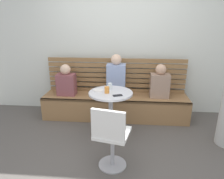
# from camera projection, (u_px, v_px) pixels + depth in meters

# --- Properties ---
(ground) EXTENTS (8.00, 8.00, 0.00)m
(ground) POSITION_uv_depth(u_px,v_px,m) (109.00, 155.00, 2.86)
(ground) COLOR #514C47
(back_wall) EXTENTS (5.20, 0.10, 2.90)m
(back_wall) POSITION_uv_depth(u_px,v_px,m) (117.00, 39.00, 3.94)
(back_wall) COLOR silver
(back_wall) RESTS_ON ground
(booth_bench) EXTENTS (2.70, 0.52, 0.44)m
(booth_bench) POSITION_uv_depth(u_px,v_px,m) (115.00, 107.00, 3.92)
(booth_bench) COLOR olive
(booth_bench) RESTS_ON ground
(booth_backrest) EXTENTS (2.65, 0.04, 0.67)m
(booth_backrest) POSITION_uv_depth(u_px,v_px,m) (116.00, 75.00, 3.97)
(booth_backrest) COLOR olive
(booth_backrest) RESTS_ON booth_bench
(cafe_table) EXTENTS (0.68, 0.68, 0.74)m
(cafe_table) POSITION_uv_depth(u_px,v_px,m) (111.00, 105.00, 3.22)
(cafe_table) COLOR #ADADB2
(cafe_table) RESTS_ON ground
(white_chair) EXTENTS (0.48, 0.48, 0.85)m
(white_chair) POSITION_uv_depth(u_px,v_px,m) (111.00, 136.00, 2.47)
(white_chair) COLOR #ADADB2
(white_chair) RESTS_ON ground
(person_adult) EXTENTS (0.34, 0.22, 0.78)m
(person_adult) POSITION_uv_depth(u_px,v_px,m) (116.00, 78.00, 3.77)
(person_adult) COLOR #8C9EC6
(person_adult) RESTS_ON booth_bench
(person_child_left) EXTENTS (0.34, 0.22, 0.59)m
(person_child_left) POSITION_uv_depth(u_px,v_px,m) (66.00, 82.00, 3.84)
(person_child_left) COLOR brown
(person_child_left) RESTS_ON booth_bench
(person_child_middle) EXTENTS (0.34, 0.22, 0.61)m
(person_child_middle) POSITION_uv_depth(u_px,v_px,m) (160.00, 83.00, 3.72)
(person_child_middle) COLOR #9E7F6B
(person_child_middle) RESTS_ON booth_bench
(cup_water_clear) EXTENTS (0.07, 0.07, 0.11)m
(cup_water_clear) POSITION_uv_depth(u_px,v_px,m) (110.00, 86.00, 3.25)
(cup_water_clear) COLOR white
(cup_water_clear) RESTS_ON cafe_table
(cup_tumbler_orange) EXTENTS (0.07, 0.07, 0.10)m
(cup_tumbler_orange) POSITION_uv_depth(u_px,v_px,m) (107.00, 90.00, 3.10)
(cup_tumbler_orange) COLOR orange
(cup_tumbler_orange) RESTS_ON cafe_table
(plate_small) EXTENTS (0.17, 0.17, 0.01)m
(plate_small) POSITION_uv_depth(u_px,v_px,m) (98.00, 90.00, 3.23)
(plate_small) COLOR white
(plate_small) RESTS_ON cafe_table
(phone_on_table) EXTENTS (0.16, 0.11, 0.01)m
(phone_on_table) POSITION_uv_depth(u_px,v_px,m) (118.00, 95.00, 3.00)
(phone_on_table) COLOR black
(phone_on_table) RESTS_ON cafe_table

